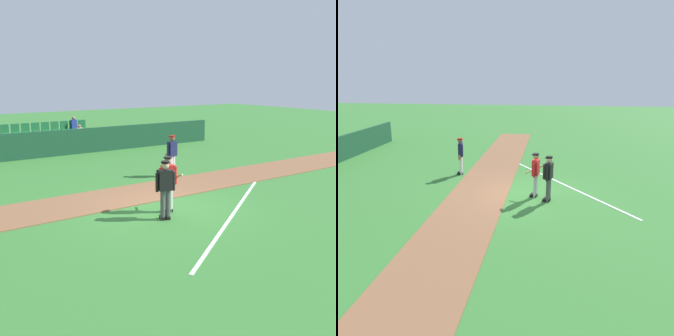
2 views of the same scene
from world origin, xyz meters
The scene contains 8 objects.
ground_plane centered at (0.00, 0.00, 0.00)m, with size 80.00×80.00×0.00m, color #387A33.
infield_dirt_path centered at (0.00, 1.94, 0.01)m, with size 28.00×2.35×0.03m, color brown.
foul_line_chalk centered at (3.00, -0.50, 0.01)m, with size 12.00×0.10×0.01m, color white.
dugout_fence centered at (0.00, 10.59, 0.69)m, with size 20.00×0.16×1.39m, color #19472D.
stadium_bleachers centered at (0.02, 12.04, 0.49)m, with size 5.55×2.10×1.90m.
batter_red_jersey centered at (-0.09, -0.32, 0.97)m, with size 0.62×0.80×1.76m.
umpire_home_plate centered at (-0.51, -0.82, 1.00)m, with size 0.57×0.38×1.76m.
runner_navy_jersey centered at (2.54, 3.38, 0.96)m, with size 0.67×0.36×1.76m.
Camera 1 is at (-6.47, -10.00, 4.03)m, focal length 42.02 mm.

